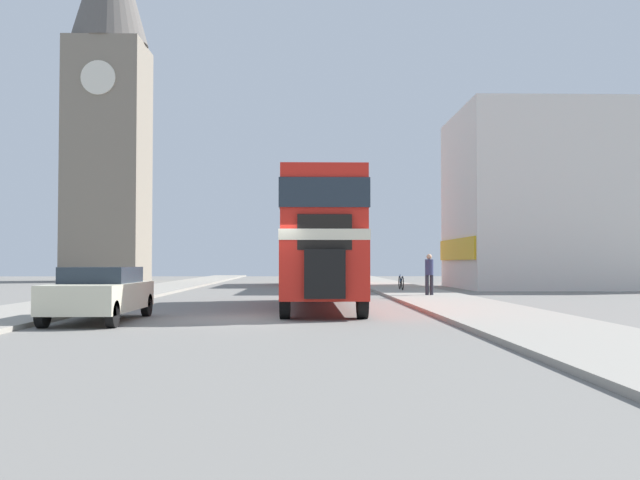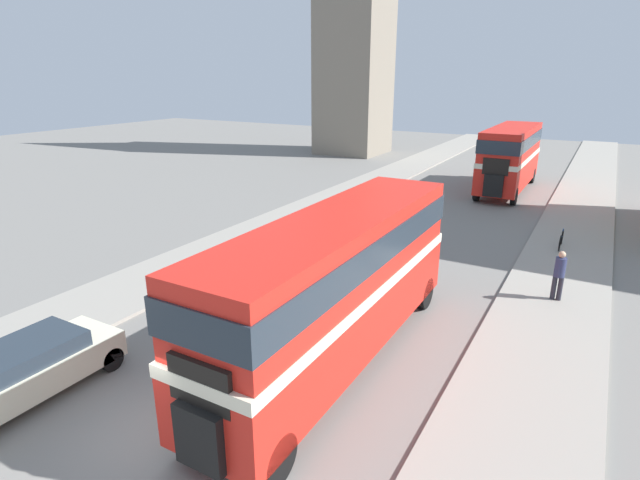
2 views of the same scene
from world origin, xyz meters
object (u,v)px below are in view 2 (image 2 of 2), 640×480
at_px(bus_distant, 510,154).
at_px(pedestrian_walking, 559,273).
at_px(car_parked_near, 26,369).
at_px(double_decker_bus, 337,277).
at_px(bicycle_on_pavement, 561,240).

distance_m(bus_distant, pedestrian_walking, 17.87).
xyz_separation_m(bus_distant, car_parked_near, (-5.90, -29.32, -1.78)).
xyz_separation_m(double_decker_bus, bicycle_on_pavement, (4.48, 12.98, -1.98)).
relative_size(double_decker_bus, bicycle_on_pavement, 6.14).
xyz_separation_m(bus_distant, bicycle_on_pavement, (4.35, -11.14, -2.04)).
relative_size(pedestrian_walking, bicycle_on_pavement, 1.00).
height_order(bus_distant, car_parked_near, bus_distant).
height_order(car_parked_near, pedestrian_walking, pedestrian_walking).
height_order(double_decker_bus, bus_distant, bus_distant).
bearing_deg(bus_distant, pedestrian_walking, -74.56).
distance_m(bus_distant, car_parked_near, 29.96).
bearing_deg(car_parked_near, pedestrian_walking, 48.78).
distance_m(double_decker_bus, bicycle_on_pavement, 13.88).
height_order(double_decker_bus, car_parked_near, double_decker_bus).
bearing_deg(double_decker_bus, bicycle_on_pavement, 70.98).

